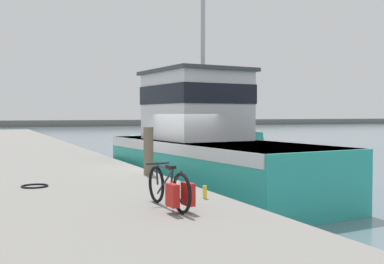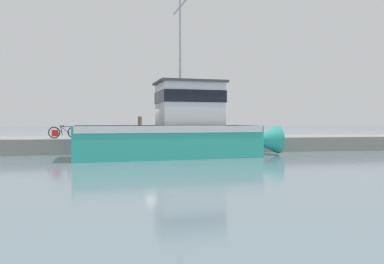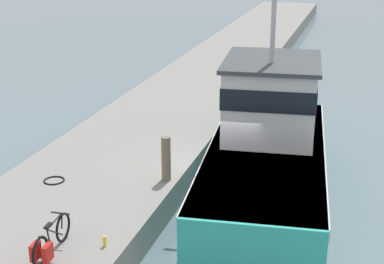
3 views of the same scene
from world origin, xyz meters
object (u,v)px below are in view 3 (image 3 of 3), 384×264
at_px(fishing_boat_main, 268,146).
at_px(mooring_post, 166,159).
at_px(water_bottle_on_curb, 105,241).
at_px(bicycle_touring, 49,243).

distance_m(fishing_boat_main, mooring_post, 3.14).
distance_m(fishing_boat_main, water_bottle_on_curb, 6.31).
bearing_deg(fishing_boat_main, mooring_post, -149.08).
relative_size(bicycle_touring, mooring_post, 1.38).
xyz_separation_m(bicycle_touring, mooring_post, (1.09, 4.57, 0.30)).
relative_size(fishing_boat_main, mooring_post, 8.83).
distance_m(fishing_boat_main, bicycle_touring, 7.39).
distance_m(mooring_post, water_bottle_on_curb, 3.86).
relative_size(bicycle_touring, water_bottle_on_curb, 7.07).
height_order(mooring_post, water_bottle_on_curb, mooring_post).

